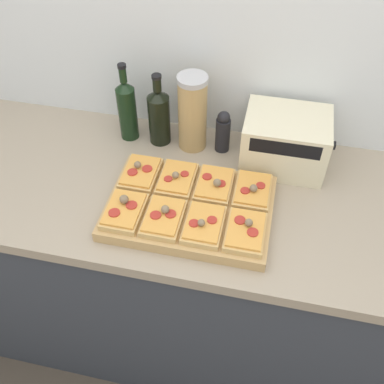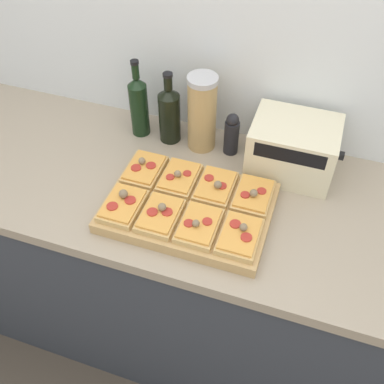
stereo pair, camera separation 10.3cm
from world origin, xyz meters
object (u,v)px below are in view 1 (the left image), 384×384
(pepper_mill, at_px, (223,132))
(cutting_board, at_px, (190,208))
(olive_oil_bottle, at_px, (127,109))
(grain_jar_tall, at_px, (192,113))
(wine_bottle, at_px, (159,115))
(toaster_oven, at_px, (285,141))

(pepper_mill, bearing_deg, cutting_board, -98.23)
(cutting_board, distance_m, olive_oil_bottle, 0.44)
(grain_jar_tall, distance_m, pepper_mill, 0.12)
(olive_oil_bottle, distance_m, grain_jar_tall, 0.23)
(olive_oil_bottle, bearing_deg, wine_bottle, 0.00)
(cutting_board, height_order, wine_bottle, wine_bottle)
(olive_oil_bottle, relative_size, pepper_mill, 1.84)
(wine_bottle, bearing_deg, olive_oil_bottle, 180.00)
(cutting_board, xyz_separation_m, olive_oil_bottle, (-0.29, 0.31, 0.10))
(toaster_oven, bearing_deg, grain_jar_tall, 175.58)
(wine_bottle, bearing_deg, toaster_oven, -3.22)
(cutting_board, relative_size, grain_jar_tall, 1.79)
(wine_bottle, bearing_deg, grain_jar_tall, 0.00)
(pepper_mill, height_order, toaster_oven, toaster_oven)
(grain_jar_tall, relative_size, pepper_mill, 1.75)
(olive_oil_bottle, height_order, pepper_mill, olive_oil_bottle)
(olive_oil_bottle, xyz_separation_m, pepper_mill, (0.34, 0.00, -0.04))
(olive_oil_bottle, xyz_separation_m, wine_bottle, (0.11, 0.00, -0.01))
(pepper_mill, bearing_deg, wine_bottle, 180.00)
(olive_oil_bottle, xyz_separation_m, toaster_oven, (0.54, -0.02, -0.03))
(grain_jar_tall, bearing_deg, olive_oil_bottle, 180.00)
(olive_oil_bottle, distance_m, pepper_mill, 0.34)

